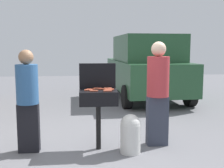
% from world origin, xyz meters
% --- Properties ---
extents(ground_plane, '(24.00, 24.00, 0.00)m').
position_xyz_m(ground_plane, '(0.00, 0.00, 0.00)').
color(ground_plane, slate).
extents(bbq_grill, '(0.60, 0.44, 0.96)m').
position_xyz_m(bbq_grill, '(-0.03, -0.02, 0.82)').
color(bbq_grill, black).
rests_on(bbq_grill, ground).
extents(grill_lid_open, '(0.60, 0.05, 0.42)m').
position_xyz_m(grill_lid_open, '(-0.03, 0.20, 1.17)').
color(grill_lid_open, black).
rests_on(grill_lid_open, bbq_grill).
extents(hot_dog_0, '(0.13, 0.04, 0.03)m').
position_xyz_m(hot_dog_0, '(0.16, 0.01, 0.98)').
color(hot_dog_0, '#B74C33').
rests_on(hot_dog_0, bbq_grill).
extents(hot_dog_1, '(0.13, 0.03, 0.03)m').
position_xyz_m(hot_dog_1, '(-0.04, 0.12, 0.98)').
color(hot_dog_1, '#C6593D').
rests_on(hot_dog_1, bbq_grill).
extents(hot_dog_2, '(0.13, 0.03, 0.03)m').
position_xyz_m(hot_dog_2, '(0.11, -0.15, 0.98)').
color(hot_dog_2, '#C6593D').
rests_on(hot_dog_2, bbq_grill).
extents(hot_dog_3, '(0.13, 0.04, 0.03)m').
position_xyz_m(hot_dog_3, '(0.16, -0.02, 0.98)').
color(hot_dog_3, '#B74C33').
rests_on(hot_dog_3, bbq_grill).
extents(hot_dog_4, '(0.13, 0.03, 0.03)m').
position_xyz_m(hot_dog_4, '(-0.10, -0.12, 0.98)').
color(hot_dog_4, '#C6593D').
rests_on(hot_dog_4, bbq_grill).
extents(hot_dog_5, '(0.13, 0.04, 0.03)m').
position_xyz_m(hot_dog_5, '(-0.19, -0.04, 0.98)').
color(hot_dog_5, '#B74C33').
rests_on(hot_dog_5, bbq_grill).
extents(hot_dog_6, '(0.13, 0.03, 0.03)m').
position_xyz_m(hot_dog_6, '(0.13, -0.07, 0.98)').
color(hot_dog_6, '#AD4228').
rests_on(hot_dog_6, bbq_grill).
extents(hot_dog_7, '(0.13, 0.04, 0.03)m').
position_xyz_m(hot_dog_7, '(-0.15, 0.04, 0.98)').
color(hot_dog_7, '#AD4228').
rests_on(hot_dog_7, bbq_grill).
extents(hot_dog_8, '(0.13, 0.04, 0.03)m').
position_xyz_m(hot_dog_8, '(0.14, 0.12, 0.98)').
color(hot_dog_8, '#C6593D').
rests_on(hot_dog_8, bbq_grill).
extents(hot_dog_9, '(0.13, 0.03, 0.03)m').
position_xyz_m(hot_dog_9, '(0.04, 0.05, 0.98)').
color(hot_dog_9, '#AD4228').
rests_on(hot_dog_9, bbq_grill).
extents(propane_tank, '(0.32, 0.32, 0.62)m').
position_xyz_m(propane_tank, '(0.46, -0.24, 0.32)').
color(propane_tank, silver).
rests_on(propane_tank, ground).
extents(person_left, '(0.34, 0.34, 1.61)m').
position_xyz_m(person_left, '(-1.13, -0.02, 0.87)').
color(person_left, black).
rests_on(person_left, ground).
extents(person_right, '(0.37, 0.37, 1.74)m').
position_xyz_m(person_right, '(0.97, 0.09, 0.94)').
color(person_right, '#333847').
rests_on(person_right, ground).
extents(parked_minivan, '(2.18, 4.48, 2.02)m').
position_xyz_m(parked_minivan, '(1.74, 4.49, 1.03)').
color(parked_minivan, '#234C2D').
rests_on(parked_minivan, ground).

